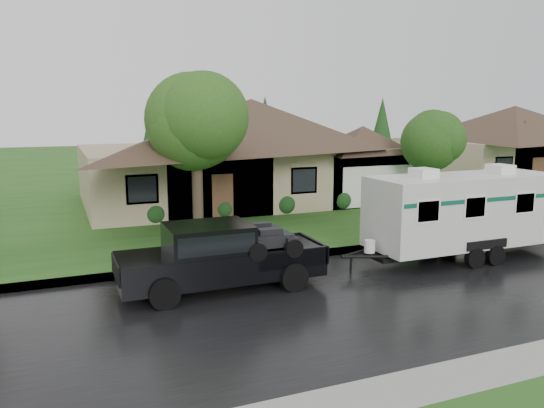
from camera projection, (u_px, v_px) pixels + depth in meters
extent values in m
plane|color=#24541A|center=(344.00, 274.00, 16.75)|extent=(140.00, 140.00, 0.00)
cube|color=black|center=(380.00, 293.00, 14.93)|extent=(140.00, 8.00, 0.01)
cube|color=gray|center=(313.00, 254.00, 18.79)|extent=(140.00, 0.50, 0.15)
cube|color=#24541A|center=(213.00, 199.00, 30.41)|extent=(140.00, 26.00, 0.15)
cube|color=#9D896A|center=(251.00, 172.00, 29.97)|extent=(18.00, 10.00, 3.00)
pyramid|color=#3B2E20|center=(251.00, 99.00, 29.26)|extent=(19.44, 10.80, 2.60)
cube|color=#9D896A|center=(362.00, 177.00, 29.28)|extent=(5.76, 4.00, 2.70)
cube|color=#C3B091|center=(511.00, 160.00, 37.90)|extent=(14.00, 9.00, 3.00)
pyramid|color=#3B2E20|center=(515.00, 106.00, 37.25)|extent=(15.12, 9.72, 2.30)
cylinder|color=#382B1E|center=(198.00, 202.00, 20.92)|extent=(0.42, 0.42, 2.74)
sphere|color=#376821|center=(196.00, 125.00, 20.40)|extent=(3.79, 3.79, 3.79)
cylinder|color=#382B1E|center=(436.00, 187.00, 26.81)|extent=(0.37, 0.37, 2.25)
sphere|color=#2D591D|center=(438.00, 138.00, 26.38)|extent=(3.11, 3.11, 3.11)
sphere|color=#143814|center=(155.00, 212.00, 23.51)|extent=(1.00, 1.00, 1.00)
sphere|color=#143814|center=(223.00, 207.00, 24.68)|extent=(1.00, 1.00, 1.00)
sphere|color=#143814|center=(285.00, 203.00, 25.86)|extent=(1.00, 1.00, 1.00)
sphere|color=#143814|center=(341.00, 199.00, 27.04)|extent=(1.00, 1.00, 1.00)
sphere|color=#143814|center=(393.00, 195.00, 28.22)|extent=(1.00, 1.00, 1.00)
cube|color=black|center=(222.00, 264.00, 15.20)|extent=(5.82, 1.94, 0.83)
cube|color=black|center=(146.00, 263.00, 14.36)|extent=(1.55, 1.89, 0.34)
cube|color=black|center=(208.00, 239.00, 14.93)|extent=(2.33, 1.82, 0.87)
cube|color=black|center=(208.00, 238.00, 14.92)|extent=(2.14, 1.86, 0.53)
cube|color=black|center=(281.00, 251.00, 15.86)|extent=(2.14, 1.84, 0.06)
cylinder|color=black|center=(164.00, 294.00, 13.70)|extent=(0.82, 0.31, 0.82)
cylinder|color=black|center=(152.00, 273.00, 15.44)|extent=(0.82, 0.31, 0.82)
cylinder|color=black|center=(294.00, 277.00, 15.08)|extent=(0.82, 0.31, 0.82)
cylinder|color=black|center=(269.00, 260.00, 16.82)|extent=(0.82, 0.31, 0.82)
cube|color=silver|center=(463.00, 209.00, 18.28)|extent=(6.79, 2.33, 2.38)
cube|color=black|center=(461.00, 247.00, 18.52)|extent=(7.18, 1.16, 0.14)
cube|color=#0B4D39|center=(464.00, 195.00, 18.19)|extent=(6.66, 2.35, 0.14)
cube|color=white|center=(424.00, 173.00, 17.40)|extent=(0.68, 0.78, 0.31)
cube|color=white|center=(500.00, 169.00, 18.63)|extent=(0.68, 0.78, 0.31)
cylinder|color=black|center=(475.00, 258.00, 17.32)|extent=(0.68, 0.23, 0.68)
cylinder|color=black|center=(429.00, 242.00, 19.40)|extent=(0.68, 0.23, 0.68)
cylinder|color=black|center=(495.00, 255.00, 17.64)|extent=(0.68, 0.23, 0.68)
cylinder|color=black|center=(448.00, 240.00, 19.73)|extent=(0.68, 0.23, 0.68)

